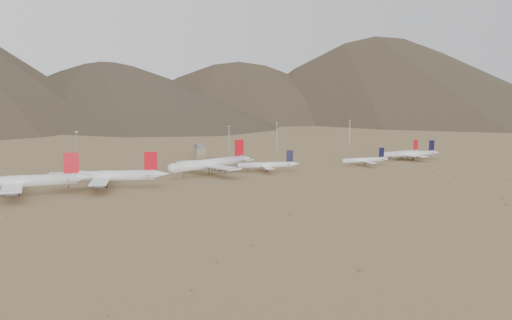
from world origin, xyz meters
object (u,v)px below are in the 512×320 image
widebody_centre (105,176)px  widebody_east (209,164)px  narrowbody_a (268,165)px  narrowbody_b (365,160)px  control_tower (199,152)px  widebody_west (16,182)px

widebody_centre → widebody_east: widebody_east is taller
narrowbody_a → narrowbody_b: (77.43, -11.38, -0.50)m
widebody_centre → control_tower: (104.07, 94.56, -1.73)m
widebody_west → control_tower: size_ratio=6.13×
widebody_west → widebody_east: (120.64, 12.76, -0.22)m
narrowbody_b → widebody_west: bearing=-170.9°
widebody_west → widebody_east: bearing=16.6°
widebody_centre → control_tower: 140.62m
widebody_west → control_tower: (151.15, 93.25, -2.29)m
widebody_east → control_tower: size_ratio=5.89×
control_tower → widebody_east: bearing=-110.8°
widebody_east → narrowbody_b: bearing=-24.3°
narrowbody_b → control_tower: size_ratio=3.21×
widebody_east → narrowbody_b: (117.39, -20.18, -3.22)m
narrowbody_a → narrowbody_b: narrowbody_a is taller
narrowbody_b → control_tower: 132.98m
narrowbody_a → control_tower: 89.79m
narrowbody_b → widebody_east: bearing=-178.8°
widebody_east → narrowbody_a: size_ratio=1.69×
widebody_west → control_tower: 177.62m
widebody_west → narrowbody_a: 160.68m
widebody_centre → widebody_west: bearing=-160.0°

